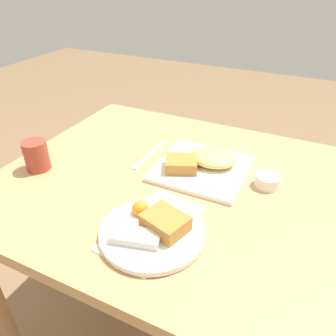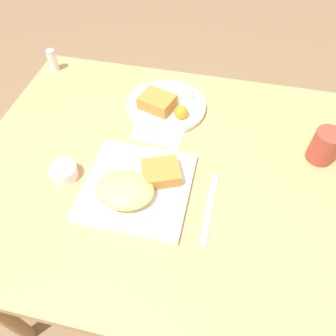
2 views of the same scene
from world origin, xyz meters
TOP-DOWN VIEW (x-y plane):
  - ground_plane at (0.00, 0.00)m, footprint 8.00×8.00m
  - dining_table at (0.00, 0.00)m, footprint 1.08×0.88m
  - menu_card at (-0.03, 0.21)m, footprint 0.18×0.30m
  - plate_square_near at (-0.05, -0.09)m, footprint 0.27×0.27m
  - plate_oval_far at (-0.04, 0.24)m, footprint 0.25×0.25m
  - sauce_ramekin at (-0.25, -0.09)m, footprint 0.07×0.07m
  - salt_shaker at (-0.48, 0.36)m, footprint 0.03×0.03m
  - butter_knife at (0.15, -0.10)m, footprint 0.02×0.21m
  - coffee_mug at (0.43, 0.13)m, footprint 0.07×0.07m

SIDE VIEW (x-z plane):
  - ground_plane at x=0.00m, z-range 0.00..0.00m
  - dining_table at x=0.00m, z-range 0.30..1.06m
  - menu_card at x=-0.03m, z-range 0.77..0.77m
  - butter_knife at x=0.15m, z-range 0.77..0.77m
  - plate_oval_far at x=-0.04m, z-range 0.76..0.81m
  - sauce_ramekin at x=-0.25m, z-range 0.77..0.80m
  - plate_square_near at x=-0.05m, z-range 0.76..0.82m
  - salt_shaker at x=-0.48m, z-range 0.76..0.84m
  - coffee_mug at x=0.43m, z-range 0.77..0.86m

